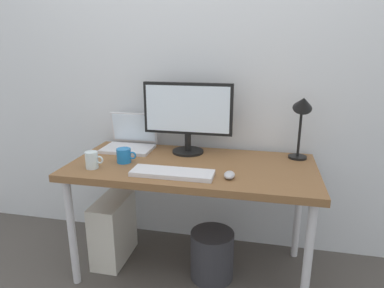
# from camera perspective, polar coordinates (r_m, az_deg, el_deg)

# --- Properties ---
(ground_plane) EXTENTS (6.00, 6.00, 0.00)m
(ground_plane) POSITION_cam_1_polar(r_m,az_deg,el_deg) (2.30, -0.00, -20.16)
(ground_plane) COLOR #4C4742
(back_wall) EXTENTS (4.40, 0.04, 2.60)m
(back_wall) POSITION_cam_1_polar(r_m,az_deg,el_deg) (2.24, 2.22, 14.60)
(back_wall) COLOR silver
(back_wall) RESTS_ON ground_plane
(desk) EXTENTS (1.41, 0.67, 0.71)m
(desk) POSITION_cam_1_polar(r_m,az_deg,el_deg) (1.98, -0.00, -5.05)
(desk) COLOR brown
(desk) RESTS_ON ground_plane
(monitor) EXTENTS (0.56, 0.20, 0.45)m
(monitor) POSITION_cam_1_polar(r_m,az_deg,el_deg) (2.10, -0.73, 5.20)
(monitor) COLOR black
(monitor) RESTS_ON desk
(laptop) EXTENTS (0.32, 0.26, 0.23)m
(laptop) POSITION_cam_1_polar(r_m,az_deg,el_deg) (2.28, -10.37, 0.72)
(laptop) COLOR silver
(laptop) RESTS_ON desk
(desk_lamp) EXTENTS (0.11, 0.16, 0.41)m
(desk_lamp) POSITION_cam_1_polar(r_m,az_deg,el_deg) (2.06, 18.12, 5.03)
(desk_lamp) COLOR black
(desk_lamp) RESTS_ON desk
(keyboard) EXTENTS (0.44, 0.14, 0.02)m
(keyboard) POSITION_cam_1_polar(r_m,az_deg,el_deg) (1.79, -3.34, -4.92)
(keyboard) COLOR silver
(keyboard) RESTS_ON desk
(mouse) EXTENTS (0.06, 0.09, 0.03)m
(mouse) POSITION_cam_1_polar(r_m,az_deg,el_deg) (1.76, 6.34, -5.22)
(mouse) COLOR #B2B2B7
(mouse) RESTS_ON desk
(coffee_mug) EXTENTS (0.12, 0.08, 0.08)m
(coffee_mug) POSITION_cam_1_polar(r_m,az_deg,el_deg) (2.01, -11.41, -1.92)
(coffee_mug) COLOR #1E72BF
(coffee_mug) RESTS_ON desk
(glass_cup) EXTENTS (0.11, 0.07, 0.10)m
(glass_cup) POSITION_cam_1_polar(r_m,az_deg,el_deg) (1.96, -16.54, -2.61)
(glass_cup) COLOR silver
(glass_cup) RESTS_ON desk
(computer_tower) EXTENTS (0.18, 0.36, 0.42)m
(computer_tower) POSITION_cam_1_polar(r_m,az_deg,el_deg) (2.33, -13.16, -13.88)
(computer_tower) COLOR silver
(computer_tower) RESTS_ON ground_plane
(wastebasket) EXTENTS (0.26, 0.26, 0.30)m
(wastebasket) POSITION_cam_1_polar(r_m,az_deg,el_deg) (2.15, 3.41, -18.19)
(wastebasket) COLOR #333338
(wastebasket) RESTS_ON ground_plane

